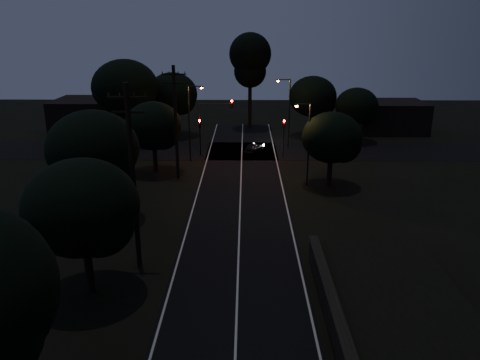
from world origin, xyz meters
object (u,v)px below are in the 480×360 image
object	(u,v)px
signal_mast	(215,117)
streetlight_b	(288,108)
utility_pole_mid	(133,176)
tall_pine	(250,60)
signal_right	(284,131)
utility_pole_far	(176,121)
signal_left	(200,131)
streetlight_a	(191,118)
car	(254,148)
streetlight_c	(307,139)

from	to	relation	value
signal_mast	streetlight_b	bearing A→B (deg)	25.99
utility_pole_mid	tall_pine	bearing A→B (deg)	80.07
signal_right	utility_pole_far	bearing A→B (deg)	-143.00
tall_pine	streetlight_b	bearing A→B (deg)	-68.62
signal_left	streetlight_a	distance (m)	2.77
streetlight_a	streetlight_b	world-z (taller)	same
signal_right	car	world-z (taller)	signal_right
utility_pole_mid	tall_pine	size ratio (longest dim) A/B	0.85
utility_pole_far	signal_mast	xyz separation A→B (m)	(3.09, 7.99, -1.15)
streetlight_c	car	bearing A→B (deg)	111.49
signal_mast	streetlight_b	world-z (taller)	streetlight_b
signal_mast	car	bearing A→B (deg)	18.08
signal_left	signal_right	world-z (taller)	same
streetlight_c	car	size ratio (longest dim) A/B	2.30
utility_pole_mid	streetlight_c	xyz separation A→B (m)	(11.83, 15.00, -1.39)
signal_left	streetlight_b	size ratio (longest dim) A/B	0.51
utility_pole_mid	car	xyz separation A→B (m)	(7.35, 26.38, -5.18)
utility_pole_mid	tall_pine	xyz separation A→B (m)	(7.00, 40.00, 3.57)
utility_pole_far	tall_pine	xyz separation A→B (m)	(7.00, 23.00, 3.82)
streetlight_a	streetlight_c	distance (m)	13.72
streetlight_a	car	xyz separation A→B (m)	(6.65, 3.38, -4.08)
tall_pine	signal_mast	xyz separation A→B (m)	(-3.91, -15.01, -4.97)
signal_right	streetlight_a	size ratio (longest dim) A/B	0.51
utility_pole_mid	streetlight_a	world-z (taller)	utility_pole_mid
signal_left	car	distance (m)	6.52
utility_pole_mid	car	world-z (taller)	utility_pole_mid
signal_right	streetlight_b	xyz separation A→B (m)	(0.71, 4.01, 1.80)
signal_left	signal_mast	size ratio (longest dim) A/B	0.66
utility_pole_mid	streetlight_a	size ratio (longest dim) A/B	1.38
streetlight_a	car	bearing A→B (deg)	26.95
utility_pole_far	streetlight_b	world-z (taller)	utility_pole_far
signal_left	signal_mast	distance (m)	2.26
tall_pine	streetlight_a	size ratio (longest dim) A/B	1.62
utility_pole_far	signal_right	xyz separation A→B (m)	(10.60, 7.99, -2.65)
streetlight_a	streetlight_c	bearing A→B (deg)	-35.69
signal_left	tall_pine	bearing A→B (deg)	69.54
signal_mast	streetlight_a	world-z (taller)	streetlight_a
streetlight_b	car	distance (m)	6.26
signal_right	streetlight_c	bearing A→B (deg)	-82.98
streetlight_b	car	world-z (taller)	streetlight_b
signal_right	signal_mast	world-z (taller)	signal_mast
streetlight_a	car	distance (m)	8.51
signal_left	signal_right	distance (m)	9.20
utility_pole_far	signal_mast	world-z (taller)	utility_pole_far
tall_pine	signal_mast	bearing A→B (deg)	-104.62
signal_right	streetlight_b	distance (m)	4.45
streetlight_c	car	xyz separation A→B (m)	(-4.48, 11.38, -3.79)
utility_pole_far	streetlight_c	bearing A→B (deg)	-9.60
utility_pole_mid	tall_pine	world-z (taller)	tall_pine
signal_mast	tall_pine	bearing A→B (deg)	75.38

